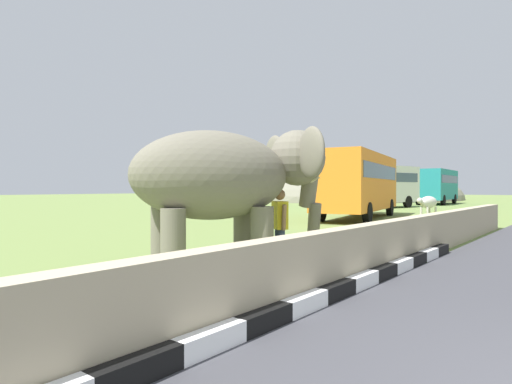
{
  "coord_description": "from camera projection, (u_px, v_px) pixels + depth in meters",
  "views": [
    {
      "loc": [
        -3.92,
        0.85,
        1.68
      ],
      "look_at": [
        2.56,
        6.01,
        1.6
      ],
      "focal_mm": 30.15,
      "sensor_mm": 36.0,
      "label": 1
    }
  ],
  "objects": [
    {
      "name": "bus_orange",
      "position": [
        359.0,
        181.0,
        23.62
      ],
      "size": [
        9.95,
        4.41,
        3.5
      ],
      "color": "orange",
      "rests_on": "ground_plane"
    },
    {
      "name": "barrier_parapet",
      "position": [
        323.0,
        263.0,
        6.74
      ],
      "size": [
        28.0,
        0.36,
        1.0
      ],
      "primitive_type": "cube",
      "color": "tan",
      "rests_on": "ground_plane"
    },
    {
      "name": "person_handler",
      "position": [
        280.0,
        224.0,
        8.98
      ],
      "size": [
        0.46,
        0.59,
        1.66
      ],
      "color": "navy",
      "rests_on": "ground_plane"
    },
    {
      "name": "hill_east",
      "position": [
        345.0,
        199.0,
        64.67
      ],
      "size": [
        40.43,
        32.35,
        10.48
      ],
      "color": "gray",
      "rests_on": "ground_plane"
    },
    {
      "name": "bus_white",
      "position": [
        374.0,
        183.0,
        35.17
      ],
      "size": [
        10.0,
        4.49,
        3.5
      ],
      "color": "silver",
      "rests_on": "ground_plane"
    },
    {
      "name": "elephant",
      "position": [
        230.0,
        178.0,
        8.33
      ],
      "size": [
        3.98,
        3.36,
        2.88
      ],
      "color": "#6D6858",
      "rests_on": "ground_plane"
    },
    {
      "name": "cow_near",
      "position": [
        428.0,
        203.0,
        23.32
      ],
      "size": [
        1.93,
        0.87,
        1.23
      ],
      "color": "beige",
      "rests_on": "ground_plane"
    },
    {
      "name": "bus_teal",
      "position": [
        437.0,
        184.0,
        43.85
      ],
      "size": [
        8.52,
        3.0,
        3.5
      ],
      "color": "teal",
      "rests_on": "ground_plane"
    },
    {
      "name": "striped_curb",
      "position": [
        240.0,
        330.0,
        4.72
      ],
      "size": [
        16.2,
        0.2,
        0.24
      ],
      "color": "white",
      "rests_on": "ground_plane"
    }
  ]
}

